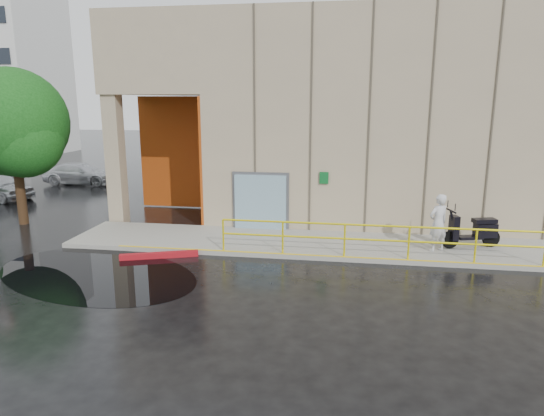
{
  "coord_description": "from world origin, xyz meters",
  "views": [
    {
      "loc": [
        3.3,
        -11.17,
        4.89
      ],
      "look_at": [
        1.09,
        3.0,
        1.61
      ],
      "focal_mm": 32.0,
      "sensor_mm": 36.0,
      "label": 1
    }
  ],
  "objects_px": {
    "person": "(438,223)",
    "scooter": "(473,221)",
    "car_c": "(80,174)",
    "red_curb": "(159,255)",
    "tree_near": "(15,127)"
  },
  "relations": [
    {
      "from": "person",
      "to": "scooter",
      "type": "distance_m",
      "value": 1.31
    },
    {
      "from": "person",
      "to": "car_c",
      "type": "bearing_deg",
      "value": -61.57
    },
    {
      "from": "person",
      "to": "red_curb",
      "type": "height_order",
      "value": "person"
    },
    {
      "from": "red_curb",
      "to": "tree_near",
      "type": "bearing_deg",
      "value": 155.21
    },
    {
      "from": "scooter",
      "to": "red_curb",
      "type": "bearing_deg",
      "value": 177.12
    },
    {
      "from": "scooter",
      "to": "car_c",
      "type": "height_order",
      "value": "scooter"
    },
    {
      "from": "scooter",
      "to": "tree_near",
      "type": "xyz_separation_m",
      "value": [
        -16.5,
        0.96,
        2.78
      ]
    },
    {
      "from": "red_curb",
      "to": "car_c",
      "type": "xyz_separation_m",
      "value": [
        -9.5,
        11.93,
        0.52
      ]
    },
    {
      "from": "red_curb",
      "to": "tree_near",
      "type": "xyz_separation_m",
      "value": [
        -6.76,
        3.12,
        3.72
      ]
    },
    {
      "from": "scooter",
      "to": "car_c",
      "type": "bearing_deg",
      "value": 137.67
    },
    {
      "from": "scooter",
      "to": "car_c",
      "type": "distance_m",
      "value": 21.58
    },
    {
      "from": "tree_near",
      "to": "person",
      "type": "bearing_deg",
      "value": -5.73
    },
    {
      "from": "red_curb",
      "to": "person",
      "type": "bearing_deg",
      "value": 10.47
    },
    {
      "from": "scooter",
      "to": "tree_near",
      "type": "bearing_deg",
      "value": 161.27
    },
    {
      "from": "car_c",
      "to": "tree_near",
      "type": "bearing_deg",
      "value": -165.13
    }
  ]
}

